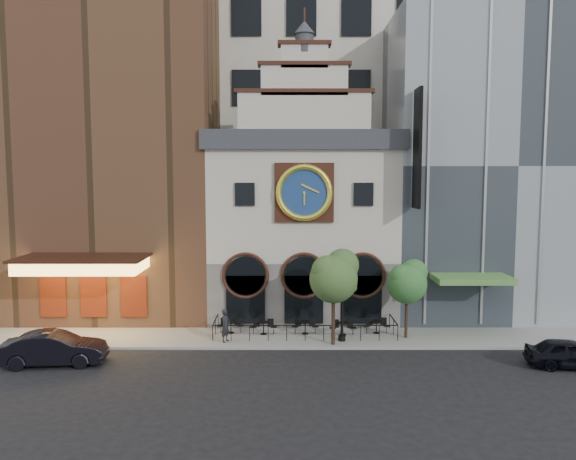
# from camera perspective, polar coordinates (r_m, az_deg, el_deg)

# --- Properties ---
(ground) EXTENTS (120.00, 120.00, 0.00)m
(ground) POSITION_cam_1_polar(r_m,az_deg,el_deg) (31.64, 1.83, -12.08)
(ground) COLOR black
(ground) RESTS_ON ground
(sidewalk) EXTENTS (44.00, 5.00, 0.15)m
(sidewalk) POSITION_cam_1_polar(r_m,az_deg,el_deg) (34.01, 1.68, -10.68)
(sidewalk) COLOR gray
(sidewalk) RESTS_ON ground
(clock_building) EXTENTS (12.60, 8.78, 18.65)m
(clock_building) POSITION_cam_1_polar(r_m,az_deg,el_deg) (38.08, 1.47, 1.21)
(clock_building) COLOR #605E5B
(clock_building) RESTS_ON ground
(theater_building) EXTENTS (14.00, 15.60, 25.00)m
(theater_building) POSITION_cam_1_polar(r_m,az_deg,el_deg) (41.94, -16.90, 9.46)
(theater_building) COLOR brown
(theater_building) RESTS_ON ground
(retail_building) EXTENTS (14.00, 14.40, 20.00)m
(retail_building) POSITION_cam_1_polar(r_m,az_deg,el_deg) (42.50, 19.29, 6.01)
(retail_building) COLOR gray
(retail_building) RESTS_ON ground
(office_tower) EXTENTS (20.00, 16.00, 40.00)m
(office_tower) POSITION_cam_1_polar(r_m,az_deg,el_deg) (51.20, 1.12, 17.32)
(office_tower) COLOR beige
(office_tower) RESTS_ON ground
(cafe_railing) EXTENTS (10.60, 2.60, 0.90)m
(cafe_railing) POSITION_cam_1_polar(r_m,az_deg,el_deg) (33.86, 1.69, -9.82)
(cafe_railing) COLOR black
(cafe_railing) RESTS_ON sidewalk
(bistro_0) EXTENTS (1.58, 0.68, 0.90)m
(bistro_0) POSITION_cam_1_polar(r_m,az_deg,el_deg) (34.31, -5.83, -9.62)
(bistro_0) COLOR black
(bistro_0) RESTS_ON sidewalk
(bistro_1) EXTENTS (1.58, 0.68, 0.90)m
(bistro_1) POSITION_cam_1_polar(r_m,az_deg,el_deg) (33.92, -2.51, -9.78)
(bistro_1) COLOR black
(bistro_1) RESTS_ON sidewalk
(bistro_2) EXTENTS (1.58, 0.68, 0.90)m
(bistro_2) POSITION_cam_1_polar(r_m,az_deg,el_deg) (33.98, 1.76, -9.74)
(bistro_2) COLOR black
(bistro_2) RESTS_ON sidewalk
(bistro_3) EXTENTS (1.58, 0.68, 0.90)m
(bistro_3) POSITION_cam_1_polar(r_m,az_deg,el_deg) (33.86, 5.59, -9.83)
(bistro_3) COLOR black
(bistro_3) RESTS_ON sidewalk
(bistro_4) EXTENTS (1.58, 0.68, 0.90)m
(bistro_4) POSITION_cam_1_polar(r_m,az_deg,el_deg) (34.50, 8.97, -9.57)
(bistro_4) COLOR black
(bistro_4) RESTS_ON sidewalk
(car_right) EXTENTS (4.45, 2.27, 1.45)m
(car_right) POSITION_cam_1_polar(r_m,az_deg,el_deg) (31.96, 26.77, -11.14)
(car_right) COLOR black
(car_right) RESTS_ON ground
(car_left) EXTENTS (5.30, 2.34, 1.69)m
(car_left) POSITION_cam_1_polar(r_m,az_deg,el_deg) (31.37, -22.68, -11.06)
(car_left) COLOR black
(car_left) RESTS_ON ground
(pedestrian) EXTENTS (0.70, 0.81, 1.88)m
(pedestrian) POSITION_cam_1_polar(r_m,az_deg,el_deg) (32.50, -6.35, -9.62)
(pedestrian) COLOR black
(pedestrian) RESTS_ON sidewalk
(lamppost) EXTENTS (1.67, 0.61, 5.23)m
(lamppost) POSITION_cam_1_polar(r_m,az_deg,el_deg) (32.13, 5.54, -5.59)
(lamppost) COLOR black
(lamppost) RESTS_ON sidewalk
(tree_left) EXTENTS (2.79, 2.69, 5.38)m
(tree_left) POSITION_cam_1_polar(r_m,az_deg,el_deg) (31.28, 4.74, -4.57)
(tree_left) COLOR #382619
(tree_left) RESTS_ON sidewalk
(tree_right) EXTENTS (2.39, 2.30, 4.60)m
(tree_right) POSITION_cam_1_polar(r_m,az_deg,el_deg) (33.30, 12.06, -5.05)
(tree_right) COLOR #382619
(tree_right) RESTS_ON sidewalk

